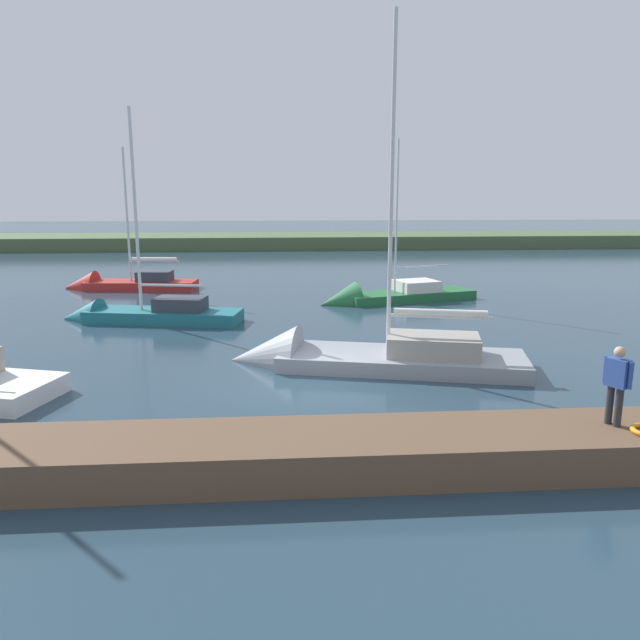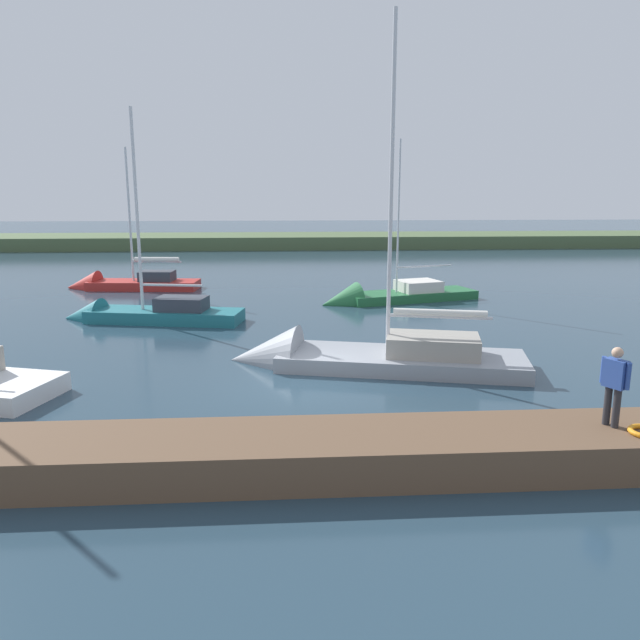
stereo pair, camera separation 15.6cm
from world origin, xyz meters
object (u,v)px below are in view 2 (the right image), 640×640
at_px(sailboat_mid_channel, 386,300).
at_px(sailboat_near_dock, 348,363).
at_px(sailboat_far_right, 142,318).
at_px(sailboat_far_left, 123,286).
at_px(person_on_dock, 615,382).

bearing_deg(sailboat_mid_channel, sailboat_near_dock, 58.08).
relative_size(sailboat_mid_channel, sailboat_near_dock, 0.76).
height_order(sailboat_mid_channel, sailboat_far_right, sailboat_far_right).
distance_m(sailboat_mid_channel, sailboat_near_dock, 11.50).
height_order(sailboat_mid_channel, sailboat_near_dock, sailboat_near_dock).
bearing_deg(sailboat_near_dock, sailboat_far_right, -28.83).
xyz_separation_m(sailboat_far_left, sailboat_far_right, (-2.99, 8.80, -0.02)).
bearing_deg(sailboat_near_dock, sailboat_mid_channel, -92.15).
xyz_separation_m(sailboat_mid_channel, sailboat_near_dock, (3.11, 11.08, 0.00)).
height_order(sailboat_near_dock, sailboat_far_right, sailboat_near_dock).
bearing_deg(person_on_dock, sailboat_mid_channel, 67.13).
distance_m(sailboat_mid_channel, sailboat_far_left, 14.79).
bearing_deg(sailboat_far_right, sailboat_mid_channel, -149.50).
xyz_separation_m(sailboat_far_left, person_on_dock, (-15.26, 23.12, 1.53)).
bearing_deg(person_on_dock, sailboat_near_dock, 94.71).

